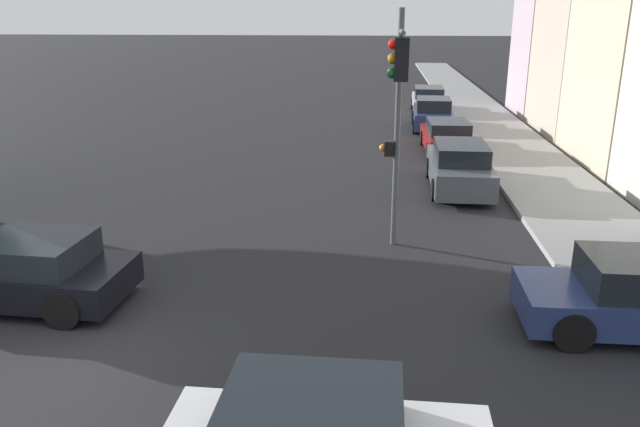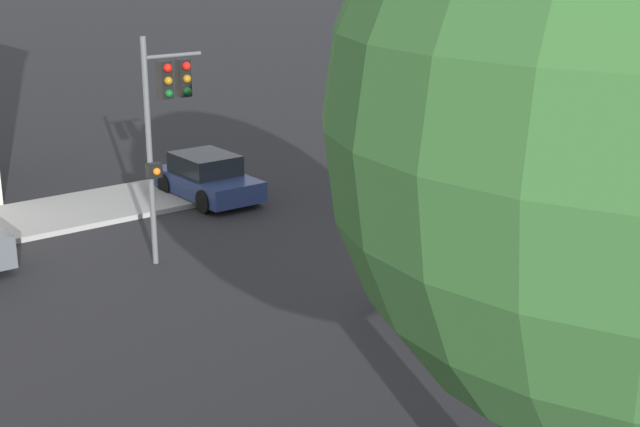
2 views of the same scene
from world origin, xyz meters
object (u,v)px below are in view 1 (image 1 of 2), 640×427
at_px(traffic_signal, 398,89).
at_px(parked_car_0, 459,167).
at_px(parked_car_3, 428,101).
at_px(crossing_car_3, 634,296).
at_px(parked_car_2, 433,115).
at_px(crossing_car_2, 31,272).
at_px(parked_car_1, 447,137).

xyz_separation_m(traffic_signal, parked_car_0, (2.24, 5.68, -3.11)).
distance_m(parked_car_0, parked_car_3, 16.00).
distance_m(crossing_car_3, parked_car_2, 20.22).
bearing_deg(crossing_car_2, parked_car_3, -108.00).
xyz_separation_m(parked_car_2, parked_car_3, (0.17, 5.11, -0.02)).
relative_size(parked_car_1, parked_car_2, 1.07).
xyz_separation_m(crossing_car_3, parked_car_3, (-1.77, 25.24, 0.04)).
bearing_deg(crossing_car_3, parked_car_0, -77.53).
height_order(crossing_car_2, parked_car_1, crossing_car_2).
distance_m(parked_car_0, parked_car_1, 5.65).
distance_m(crossing_car_3, parked_car_3, 25.30).
height_order(parked_car_0, parked_car_3, parked_car_0).
height_order(crossing_car_3, parked_car_2, parked_car_2).
height_order(traffic_signal, crossing_car_2, traffic_signal).
relative_size(parked_car_2, parked_car_3, 0.86).
height_order(crossing_car_2, parked_car_3, parked_car_3).
bearing_deg(traffic_signal, crossing_car_2, 26.04).
distance_m(crossing_car_2, crossing_car_3, 11.28).
distance_m(crossing_car_3, parked_car_0, 9.45).
bearing_deg(traffic_signal, crossing_car_3, 139.73).
height_order(crossing_car_3, parked_car_1, crossing_car_3).
distance_m(crossing_car_2, parked_car_3, 26.86).
height_order(traffic_signal, crossing_car_3, traffic_signal).
bearing_deg(crossing_car_3, parked_car_3, -85.46).
height_order(parked_car_0, parked_car_1, parked_car_0).
height_order(crossing_car_2, parked_car_0, parked_car_0).
height_order(parked_car_0, parked_car_2, parked_car_0).
height_order(traffic_signal, parked_car_3, traffic_signal).
relative_size(parked_car_0, parked_car_3, 0.98).
distance_m(traffic_signal, parked_car_0, 6.85).
height_order(traffic_signal, parked_car_2, traffic_signal).
relative_size(traffic_signal, parked_car_2, 1.37).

